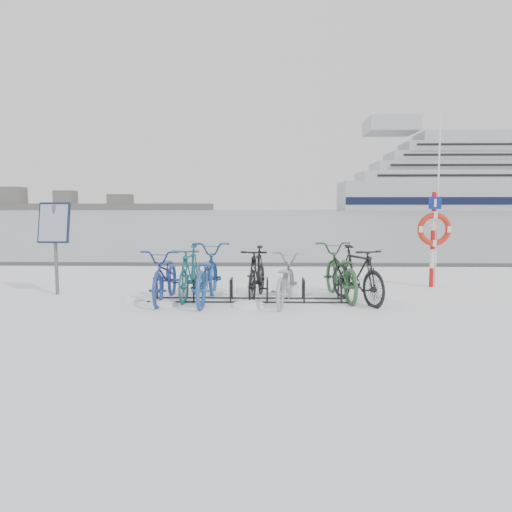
{
  "coord_description": "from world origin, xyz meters",
  "views": [
    {
      "loc": [
        0.38,
        -9.81,
        1.88
      ],
      "look_at": [
        0.12,
        0.6,
        0.84
      ],
      "focal_mm": 35.0,
      "sensor_mm": 36.0,
      "label": 1
    }
  ],
  "objects_px": {
    "bike_rack": "(249,292)",
    "info_board": "(54,228)",
    "cruise_ferry": "(508,181)",
    "lifebuoy_station": "(434,229)"
  },
  "relations": [
    {
      "from": "bike_rack",
      "to": "lifebuoy_station",
      "type": "relative_size",
      "value": 0.99
    },
    {
      "from": "lifebuoy_station",
      "to": "cruise_ferry",
      "type": "xyz_separation_m",
      "value": [
        102.03,
        213.93,
        11.96
      ]
    },
    {
      "from": "info_board",
      "to": "cruise_ferry",
      "type": "height_order",
      "value": "cruise_ferry"
    },
    {
      "from": "lifebuoy_station",
      "to": "bike_rack",
      "type": "bearing_deg",
      "value": -156.87
    },
    {
      "from": "bike_rack",
      "to": "cruise_ferry",
      "type": "xyz_separation_m",
      "value": [
        106.23,
        215.73,
        13.13
      ]
    },
    {
      "from": "bike_rack",
      "to": "info_board",
      "type": "relative_size",
      "value": 2.03
    },
    {
      "from": "bike_rack",
      "to": "lifebuoy_station",
      "type": "height_order",
      "value": "lifebuoy_station"
    },
    {
      "from": "bike_rack",
      "to": "info_board",
      "type": "bearing_deg",
      "value": 171.42
    },
    {
      "from": "bike_rack",
      "to": "info_board",
      "type": "height_order",
      "value": "info_board"
    },
    {
      "from": "info_board",
      "to": "lifebuoy_station",
      "type": "distance_m",
      "value": 8.44
    }
  ]
}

